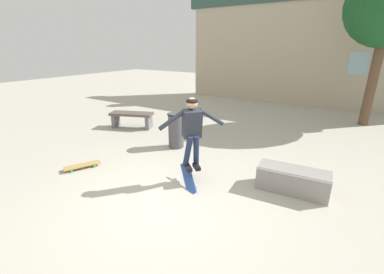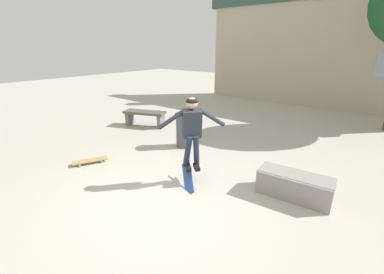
{
  "view_description": "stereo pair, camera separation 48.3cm",
  "coord_description": "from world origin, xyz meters",
  "px_view_note": "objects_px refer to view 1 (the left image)",
  "views": [
    {
      "loc": [
        2.46,
        -3.07,
        2.59
      ],
      "look_at": [
        0.02,
        0.79,
        0.97
      ],
      "focal_mm": 24.0,
      "sensor_mm": 36.0,
      "label": 1
    },
    {
      "loc": [
        2.85,
        -2.79,
        2.59
      ],
      "look_at": [
        0.02,
        0.79,
        0.97
      ],
      "focal_mm": 24.0,
      "sensor_mm": 36.0,
      "label": 2
    }
  ],
  "objects_px": {
    "trash_bin": "(176,130)",
    "skater": "(192,128)",
    "skateboard_resting": "(82,165)",
    "park_bench": "(132,117)",
    "skateboard_flipping": "(188,178)",
    "skate_ledge": "(293,180)"
  },
  "relations": [
    {
      "from": "skater",
      "to": "park_bench",
      "type": "bearing_deg",
      "value": -167.56
    },
    {
      "from": "skate_ledge",
      "to": "skateboard_flipping",
      "type": "relative_size",
      "value": 1.93
    },
    {
      "from": "trash_bin",
      "to": "park_bench",
      "type": "bearing_deg",
      "value": 164.41
    },
    {
      "from": "trash_bin",
      "to": "skater",
      "type": "distance_m",
      "value": 2.1
    },
    {
      "from": "skateboard_flipping",
      "to": "skateboard_resting",
      "type": "distance_m",
      "value": 2.49
    },
    {
      "from": "trash_bin",
      "to": "skater",
      "type": "xyz_separation_m",
      "value": [
        1.4,
        -1.42,
        0.67
      ]
    },
    {
      "from": "park_bench",
      "to": "trash_bin",
      "type": "bearing_deg",
      "value": -37.4
    },
    {
      "from": "park_bench",
      "to": "skate_ledge",
      "type": "xyz_separation_m",
      "value": [
        5.43,
        -1.31,
        -0.14
      ]
    },
    {
      "from": "skate_ledge",
      "to": "skater",
      "type": "xyz_separation_m",
      "value": [
        -1.76,
        -0.74,
        0.93
      ]
    },
    {
      "from": "skateboard_flipping",
      "to": "skater",
      "type": "bearing_deg",
      "value": 114.29
    },
    {
      "from": "skate_ledge",
      "to": "trash_bin",
      "type": "xyz_separation_m",
      "value": [
        -3.16,
        0.68,
        0.26
      ]
    },
    {
      "from": "trash_bin",
      "to": "skateboard_resting",
      "type": "relative_size",
      "value": 1.19
    },
    {
      "from": "skateboard_flipping",
      "to": "skateboard_resting",
      "type": "xyz_separation_m",
      "value": [
        -2.4,
        -0.68,
        -0.08
      ]
    },
    {
      "from": "trash_bin",
      "to": "skateboard_flipping",
      "type": "xyz_separation_m",
      "value": [
        1.37,
        -1.51,
        -0.35
      ]
    },
    {
      "from": "trash_bin",
      "to": "skateboard_resting",
      "type": "bearing_deg",
      "value": -115.05
    },
    {
      "from": "skateboard_resting",
      "to": "skater",
      "type": "bearing_deg",
      "value": 132.99
    },
    {
      "from": "skate_ledge",
      "to": "skateboard_resting",
      "type": "distance_m",
      "value": 4.45
    },
    {
      "from": "park_bench",
      "to": "trash_bin",
      "type": "distance_m",
      "value": 2.35
    },
    {
      "from": "skateboard_flipping",
      "to": "skateboard_resting",
      "type": "relative_size",
      "value": 0.85
    },
    {
      "from": "skate_ledge",
      "to": "skater",
      "type": "distance_m",
      "value": 2.12
    },
    {
      "from": "trash_bin",
      "to": "skateboard_resting",
      "type": "height_order",
      "value": "trash_bin"
    },
    {
      "from": "skate_ledge",
      "to": "skateboard_flipping",
      "type": "xyz_separation_m",
      "value": [
        -1.79,
        -0.83,
        -0.08
      ]
    }
  ]
}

